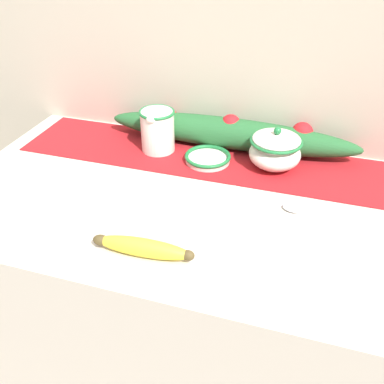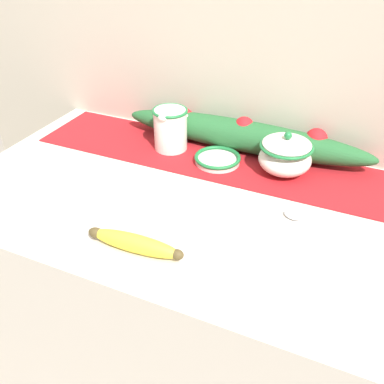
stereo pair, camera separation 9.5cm
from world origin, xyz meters
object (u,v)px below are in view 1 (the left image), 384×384
sugar_bowl (275,150)px  banana (143,247)px  cream_pitcher (158,129)px  small_dish (208,158)px  spoon (287,206)px

sugar_bowl → banana: bearing=-115.4°
cream_pitcher → sugar_bowl: (0.33, -0.00, -0.01)m
cream_pitcher → banana: (0.13, -0.42, -0.05)m
sugar_bowl → small_dish: sugar_bowl is taller
banana → small_dish: bearing=86.5°
small_dish → cream_pitcher: bearing=170.7°
banana → spoon: bearing=43.8°
cream_pitcher → sugar_bowl: 0.33m
sugar_bowl → spoon: (0.06, -0.17, -0.05)m
cream_pitcher → small_dish: cream_pitcher is taller
cream_pitcher → banana: bearing=-73.2°
cream_pitcher → small_dish: bearing=-9.3°
sugar_bowl → banana: 0.46m
cream_pitcher → sugar_bowl: bearing=-0.3°
small_dish → banana: banana is taller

